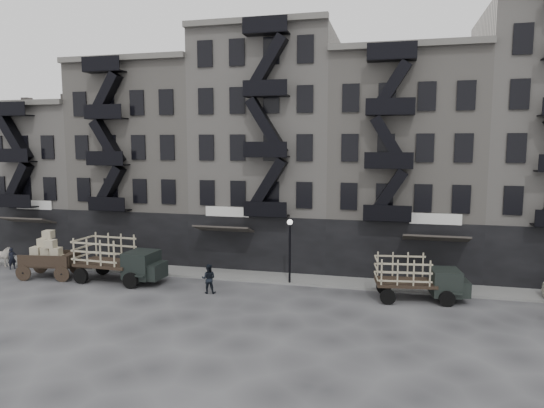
% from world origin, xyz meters
% --- Properties ---
extents(ground, '(140.00, 140.00, 0.00)m').
position_xyz_m(ground, '(0.00, 0.00, 0.00)').
color(ground, '#38383A').
rests_on(ground, ground).
extents(sidewalk, '(55.00, 2.50, 0.15)m').
position_xyz_m(sidewalk, '(0.00, 3.75, 0.07)').
color(sidewalk, slate).
rests_on(sidewalk, ground).
extents(building_west, '(10.00, 11.35, 13.20)m').
position_xyz_m(building_west, '(-20.00, 9.83, 6.00)').
color(building_west, gray).
rests_on(building_west, ground).
extents(building_midwest, '(10.00, 11.35, 16.20)m').
position_xyz_m(building_midwest, '(-10.00, 9.83, 7.50)').
color(building_midwest, gray).
rests_on(building_midwest, ground).
extents(building_center, '(10.00, 11.35, 18.20)m').
position_xyz_m(building_center, '(-0.00, 9.82, 8.50)').
color(building_center, gray).
rests_on(building_center, ground).
extents(building_mideast, '(10.00, 11.35, 16.20)m').
position_xyz_m(building_mideast, '(10.00, 9.83, 7.50)').
color(building_mideast, gray).
rests_on(building_mideast, ground).
extents(lamp_post, '(0.36, 0.36, 4.28)m').
position_xyz_m(lamp_post, '(3.00, 2.60, 2.78)').
color(lamp_post, black).
rests_on(lamp_post, ground).
extents(horse, '(2.02, 1.32, 1.57)m').
position_xyz_m(horse, '(-18.71, 1.87, 0.78)').
color(horse, silver).
rests_on(horse, ground).
extents(wagon, '(3.99, 2.51, 3.17)m').
position_xyz_m(wagon, '(-13.29, 0.39, 1.81)').
color(wagon, black).
rests_on(wagon, ground).
extents(stake_truck_west, '(6.08, 2.77, 2.99)m').
position_xyz_m(stake_truck_west, '(-8.12, 0.59, 1.71)').
color(stake_truck_west, black).
rests_on(stake_truck_west, ground).
extents(stake_truck_east, '(5.40, 2.72, 2.61)m').
position_xyz_m(stake_truck_east, '(10.87, 1.32, 1.49)').
color(stake_truck_east, black).
rests_on(stake_truck_east, ground).
extents(pedestrian_west, '(0.60, 0.68, 1.57)m').
position_xyz_m(pedestrian_west, '(-17.40, 1.64, 0.78)').
color(pedestrian_west, black).
rests_on(pedestrian_west, ground).
extents(pedestrian_mid, '(0.98, 0.82, 1.80)m').
position_xyz_m(pedestrian_mid, '(-1.43, -0.31, 0.90)').
color(pedestrian_mid, black).
rests_on(pedestrian_mid, ground).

